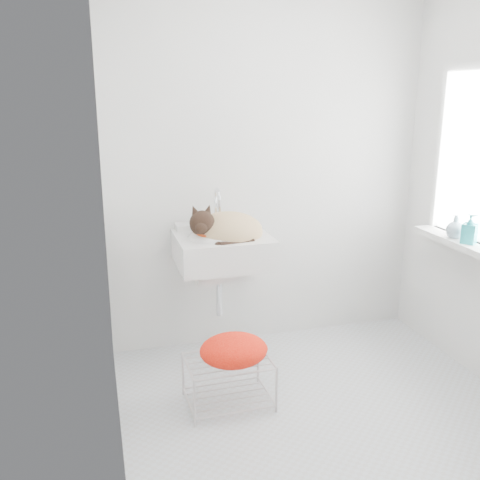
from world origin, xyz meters
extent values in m
cube|color=silver|center=(0.00, 0.00, 0.00)|extent=(2.20, 2.00, 0.02)
cube|color=white|center=(0.00, 1.00, 1.25)|extent=(2.20, 0.02, 2.50)
cube|color=white|center=(-1.10, 0.00, 1.25)|extent=(0.02, 2.00, 2.50)
cube|color=white|center=(1.01, 0.20, 0.83)|extent=(0.16, 0.88, 0.04)
cube|color=white|center=(-0.38, 0.74, 0.85)|extent=(0.59, 0.51, 0.24)
ellipsoid|color=tan|center=(-0.35, 0.73, 0.88)|extent=(0.46, 0.41, 0.22)
sphere|color=black|center=(-0.52, 0.66, 0.98)|extent=(0.17, 0.17, 0.16)
torus|color=#B33510|center=(-0.50, 0.65, 0.94)|extent=(0.15, 0.15, 0.06)
cube|color=beige|center=(-0.49, 0.19, 0.15)|extent=(0.47, 0.33, 0.28)
ellipsoid|color=#F83D1A|center=(-0.47, 0.13, 0.31)|extent=(0.39, 0.28, 0.16)
imported|color=teal|center=(1.00, 0.17, 0.85)|extent=(0.11, 0.11, 0.18)
imported|color=#9CB6C6|center=(1.00, 0.30, 0.85)|extent=(0.16, 0.16, 0.14)
camera|label=1|loc=(-1.14, -2.46, 1.73)|focal=40.20mm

